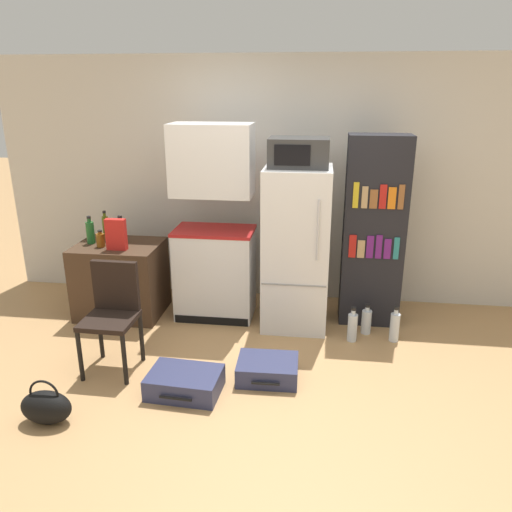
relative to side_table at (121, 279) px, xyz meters
The scene contains 19 objects.
ground_plane 2.03m from the side_table, 39.90° to the right, with size 24.00×24.00×0.00m, color tan.
wall_back 2.08m from the side_table, 22.60° to the left, with size 6.40×0.10×2.52m.
side_table is the anchor object (origin of this frame).
kitchen_hutch 1.09m from the side_table, ahead, with size 0.77×0.48×1.90m.
refrigerator 1.80m from the side_table, ahead, with size 0.61×0.65×1.53m.
microwave 2.18m from the side_table, ahead, with size 0.53×0.38×0.26m.
bookshelf 2.54m from the side_table, ahead, with size 0.57×0.33×1.81m.
bottle_wine_dark 0.49m from the side_table, 80.27° to the left, with size 0.09×0.09×0.27m.
bottle_green_tall 0.56m from the side_table, behind, with size 0.08×0.08×0.28m.
bottle_amber_beer 0.47m from the side_table, 144.55° to the right, with size 0.08×0.08×0.17m.
bottle_olive_oil 0.59m from the side_table, 131.43° to the left, with size 0.06×0.06×0.27m.
cereal_box 0.54m from the side_table, 67.96° to the right, with size 0.19×0.07×0.30m.
chair 1.05m from the side_table, 70.86° to the right, with size 0.41×0.41×0.89m.
suitcase_large_flat 1.67m from the side_table, 52.33° to the right, with size 0.56×0.43×0.17m.
suitcase_small_flat 1.93m from the side_table, 32.57° to the right, with size 0.49×0.40×0.16m.
handbag 1.79m from the side_table, 85.06° to the right, with size 0.36×0.20×0.33m.
water_bottle_front 2.33m from the side_table, ahead, with size 0.09×0.09×0.33m.
water_bottle_middle 2.46m from the side_table, ahead, with size 0.09×0.09×0.29m.
water_bottle_back 2.70m from the side_table, ahead, with size 0.09×0.09×0.34m.
Camera 1 is at (0.44, -3.19, 2.22)m, focal length 35.00 mm.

